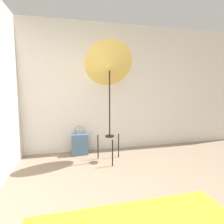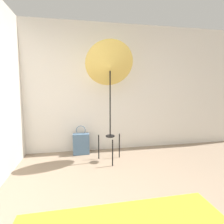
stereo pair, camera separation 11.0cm
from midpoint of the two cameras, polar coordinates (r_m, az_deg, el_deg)
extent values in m
cube|color=silver|center=(3.62, -9.60, 7.52)|extent=(8.00, 0.05, 2.60)
cylinder|color=black|center=(3.03, -0.90, -13.22)|extent=(0.02, 0.02, 0.46)
cylinder|color=black|center=(3.31, -5.57, -11.34)|extent=(0.02, 0.02, 0.46)
cylinder|color=black|center=(3.38, 1.20, -10.89)|extent=(0.02, 0.02, 0.46)
cylinder|color=black|center=(3.16, -1.78, -7.86)|extent=(0.16, 0.16, 0.02)
cylinder|color=black|center=(3.05, -1.83, 3.34)|extent=(0.02, 0.02, 1.23)
cone|color=#D1B251|center=(3.06, -1.88, 14.92)|extent=(0.84, 0.55, 0.80)
cube|color=slate|center=(3.58, -11.33, -10.32)|extent=(0.32, 0.15, 0.42)
torus|color=slate|center=(3.50, -11.46, -5.97)|extent=(0.19, 0.01, 0.19)
camera|label=1|loc=(0.05, -91.11, -0.16)|focal=28.00mm
camera|label=2|loc=(0.05, 88.89, 0.16)|focal=28.00mm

